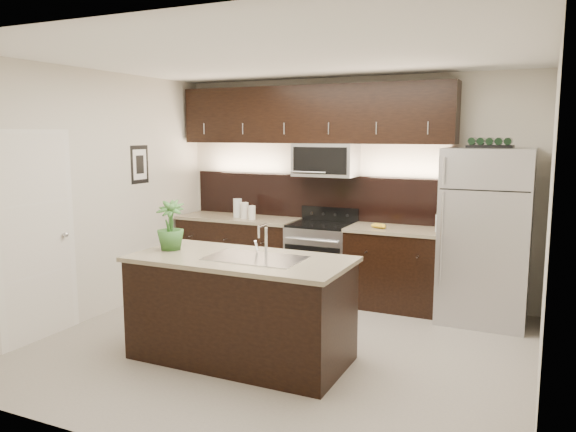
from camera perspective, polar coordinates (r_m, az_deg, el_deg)
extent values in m
plane|color=gray|center=(5.52, -0.75, -13.09)|extent=(4.50, 4.50, 0.00)
cube|color=beige|center=(7.02, 6.32, 2.86)|extent=(4.50, 0.02, 2.70)
cube|color=beige|center=(3.51, -15.10, -2.92)|extent=(4.50, 0.02, 2.70)
cube|color=beige|center=(6.47, -19.05, 1.98)|extent=(0.02, 4.00, 2.70)
cube|color=beige|center=(4.68, 24.93, -0.64)|extent=(0.02, 4.00, 2.70)
cube|color=white|center=(5.18, -0.81, 15.93)|extent=(4.50, 4.00, 0.02)
cube|color=silver|center=(5.96, -24.07, -2.11)|extent=(0.04, 0.80, 2.02)
sphere|color=silver|center=(6.15, -21.65, -1.76)|extent=(0.06, 0.06, 0.06)
cube|color=black|center=(7.00, -14.82, 5.08)|extent=(0.01, 0.32, 0.46)
cube|color=white|center=(7.00, -14.80, 5.08)|extent=(0.00, 0.24, 0.36)
cube|color=black|center=(7.46, -4.95, -3.80)|extent=(1.57, 0.62, 0.90)
cube|color=black|center=(6.68, 11.14, -5.36)|extent=(1.16, 0.62, 0.90)
cube|color=#B2B2B7|center=(6.96, 3.43, -4.66)|extent=(0.76, 0.62, 0.90)
cube|color=black|center=(6.87, 3.46, -0.88)|extent=(0.76, 0.60, 0.03)
cube|color=#B8AC8A|center=(7.37, -4.99, -0.23)|extent=(1.59, 0.65, 0.04)
cube|color=#B8AC8A|center=(6.59, 11.25, -1.39)|extent=(1.18, 0.65, 0.04)
cube|color=black|center=(7.18, 2.82, 1.98)|extent=(3.49, 0.02, 0.56)
cube|color=#B2B2B7|center=(6.90, 3.85, 5.71)|extent=(0.76, 0.40, 0.40)
cube|color=black|center=(7.00, 2.41, 10.26)|extent=(3.49, 0.33, 0.70)
cube|color=black|center=(5.11, -4.80, -9.53)|extent=(1.90, 0.90, 0.90)
cube|color=#B8AC8A|center=(4.99, -4.87, -4.39)|extent=(1.96, 0.96, 0.04)
cube|color=silver|center=(4.91, -3.35, -4.26)|extent=(0.84, 0.50, 0.01)
cylinder|color=silver|center=(5.07, -2.23, -2.54)|extent=(0.03, 0.03, 0.24)
cylinder|color=silver|center=(4.98, -2.61, -0.98)|extent=(0.02, 0.14, 0.02)
cylinder|color=silver|center=(4.93, -2.98, -1.67)|extent=(0.02, 0.02, 0.10)
cube|color=#B2B2B7|center=(6.38, 19.43, -1.90)|extent=(0.90, 0.81, 1.87)
cube|color=black|center=(6.28, 19.85, 6.66)|extent=(0.46, 0.29, 0.03)
cylinder|color=black|center=(6.30, 18.27, 7.23)|extent=(0.08, 0.26, 0.08)
cylinder|color=black|center=(6.29, 19.07, 7.19)|extent=(0.08, 0.26, 0.08)
cylinder|color=black|center=(6.28, 19.88, 7.15)|extent=(0.08, 0.26, 0.08)
cylinder|color=black|center=(6.28, 20.68, 7.11)|extent=(0.08, 0.26, 0.08)
cylinder|color=black|center=(6.27, 21.49, 7.06)|extent=(0.08, 0.26, 0.08)
imported|color=#316327|center=(5.35, -11.87, -0.93)|extent=(0.33, 0.33, 0.46)
cylinder|color=silver|center=(7.31, -5.15, 0.82)|extent=(0.11, 0.11, 0.25)
cylinder|color=silver|center=(7.21, -4.43, 0.57)|extent=(0.10, 0.10, 0.20)
cylinder|color=silver|center=(7.12, -3.69, 0.35)|extent=(0.09, 0.09, 0.17)
cylinder|color=silver|center=(6.43, 15.16, -0.71)|extent=(0.10, 0.10, 0.19)
cylinder|color=silver|center=(6.42, 15.19, 0.22)|extent=(0.10, 0.10, 0.02)
cylinder|color=silver|center=(6.41, 15.21, 0.64)|extent=(0.01, 0.01, 0.08)
ellipsoid|color=gold|center=(6.57, 8.93, -0.93)|extent=(0.22, 0.19, 0.06)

